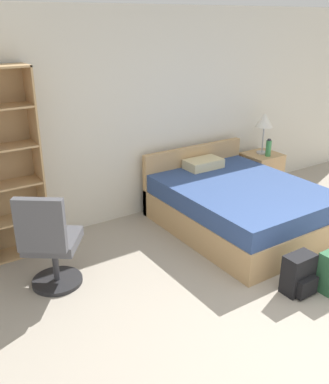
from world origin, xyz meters
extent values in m
cube|color=silver|center=(0.00, 3.23, 1.30)|extent=(9.00, 0.06, 2.60)
cube|color=tan|center=(-1.45, 3.00, 1.02)|extent=(0.02, 0.32, 2.03)
cube|color=tan|center=(-1.87, 3.00, 0.01)|extent=(0.80, 0.30, 0.02)
cube|color=tan|center=(-1.87, 3.00, 0.42)|extent=(0.80, 0.30, 0.02)
cube|color=tan|center=(-1.87, 3.00, 0.82)|extent=(0.80, 0.30, 0.02)
cube|color=tan|center=(0.70, 2.10, 0.18)|extent=(1.60, 2.01, 0.35)
cube|color=#334C84|center=(0.70, 2.10, 0.47)|extent=(1.56, 1.97, 0.23)
cube|color=tan|center=(0.70, 3.06, 0.42)|extent=(1.60, 0.08, 0.83)
cube|color=beige|center=(0.70, 2.85, 0.64)|extent=(0.50, 0.30, 0.12)
cylinder|color=#232326|center=(-1.63, 2.21, 0.02)|extent=(0.49, 0.49, 0.04)
cylinder|color=#333338|center=(-1.63, 2.21, 0.23)|extent=(0.06, 0.06, 0.38)
cube|color=#4C4C51|center=(-1.63, 2.21, 0.47)|extent=(0.67, 0.67, 0.10)
cube|color=#4C4C51|center=(-1.79, 1.98, 0.77)|extent=(0.40, 0.33, 0.51)
cube|color=tan|center=(1.82, 2.87, 0.29)|extent=(0.51, 0.48, 0.59)
sphere|color=tan|center=(1.82, 2.62, 0.41)|extent=(0.02, 0.02, 0.02)
cylinder|color=#B2B2B7|center=(1.84, 2.90, 0.60)|extent=(0.16, 0.16, 0.02)
cylinder|color=#B2B2B7|center=(1.84, 2.90, 0.80)|extent=(0.02, 0.02, 0.38)
cone|color=white|center=(1.84, 2.90, 1.08)|extent=(0.25, 0.25, 0.20)
cylinder|color=#3F8C4C|center=(1.81, 2.75, 0.70)|extent=(0.08, 0.08, 0.23)
cylinder|color=#2D2D33|center=(1.81, 2.75, 0.83)|extent=(0.05, 0.05, 0.03)
cube|color=black|center=(0.25, 0.80, 0.20)|extent=(0.30, 0.18, 0.39)
cube|color=black|center=(0.25, 0.68, 0.11)|extent=(0.23, 0.06, 0.18)
camera|label=1|loc=(-2.72, -1.39, 2.45)|focal=40.00mm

